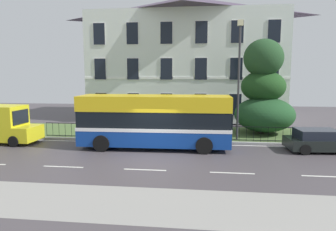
{
  "coord_description": "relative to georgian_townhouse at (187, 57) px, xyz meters",
  "views": [
    {
      "loc": [
        2.64,
        -15.15,
        4.42
      ],
      "look_at": [
        0.38,
        4.23,
        1.74
      ],
      "focal_mm": 32.21,
      "sensor_mm": 36.0,
      "label": 1
    }
  ],
  "objects": [
    {
      "name": "ground_plane",
      "position": [
        -0.91,
        -15.42,
        -6.19
      ],
      "size": [
        60.0,
        56.0,
        0.18
      ],
      "color": "#464044"
    },
    {
      "name": "georgian_townhouse",
      "position": [
        0.0,
        0.0,
        0.0
      ],
      "size": [
        18.32,
        10.58,
        12.05
      ],
      "color": "silver",
      "rests_on": "ground_plane"
    },
    {
      "name": "iron_verge_railing",
      "position": [
        0.0,
        -12.08,
        -5.55
      ],
      "size": [
        18.22,
        0.04,
        0.97
      ],
      "color": "black",
      "rests_on": "ground_plane"
    },
    {
      "name": "evergreen_tree",
      "position": [
        6.09,
        -9.19,
        -3.21
      ],
      "size": [
        4.28,
        4.28,
        6.79
      ],
      "color": "#423328",
      "rests_on": "ground_plane"
    },
    {
      "name": "single_decker_bus",
      "position": [
        -1.12,
        -14.05,
        -4.51
      ],
      "size": [
        9.0,
        2.72,
        3.17
      ],
      "rotation": [
        0.0,
        0.0,
        0.02
      ],
      "color": "navy",
      "rests_on": "ground_plane"
    },
    {
      "name": "parked_hatchback_00",
      "position": [
        8.42,
        -13.73,
        -5.55
      ],
      "size": [
        3.89,
        2.17,
        1.29
      ],
      "rotation": [
        0.0,
        0.0,
        0.08
      ],
      "color": "black",
      "rests_on": "ground_plane"
    },
    {
      "name": "street_lamp_post",
      "position": [
        4.01,
        -11.51,
        -1.69
      ],
      "size": [
        0.36,
        0.24,
        7.72
      ],
      "color": "#333338",
      "rests_on": "ground_plane"
    },
    {
      "name": "litter_bin",
      "position": [
        1.97,
        -11.42,
        -5.49
      ],
      "size": [
        0.45,
        0.45,
        1.14
      ],
      "color": "#4C4742",
      "rests_on": "ground_plane"
    }
  ]
}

